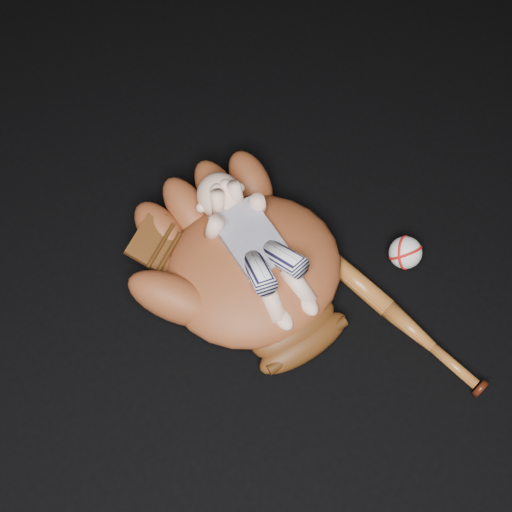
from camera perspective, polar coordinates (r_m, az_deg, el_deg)
name	(u,v)px	position (r m, az deg, el deg)	size (l,w,h in m)	color
baseball_glove	(253,264)	(1.27, -0.24, -0.73)	(0.45, 0.51, 0.16)	maroon
newborn_baby	(258,248)	(1.23, 0.15, 0.74)	(0.16, 0.35, 0.14)	beige
baseball_bat	(397,317)	(1.31, 12.44, -5.28)	(0.04, 0.43, 0.04)	#944F1C
baseball	(405,253)	(1.37, 13.14, 0.30)	(0.07, 0.07, 0.07)	white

